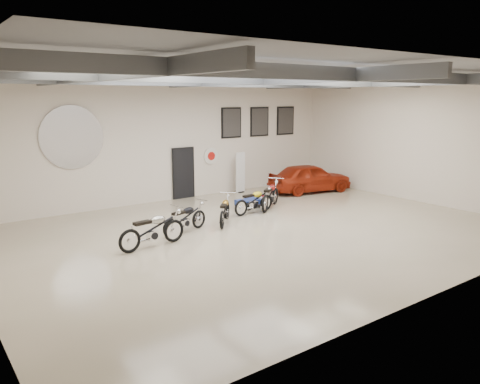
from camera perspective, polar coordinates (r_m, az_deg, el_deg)
floor at (r=14.99m, az=2.72°, el=-4.86°), size 16.00×12.00×0.01m
ceiling at (r=14.41m, az=2.91°, el=14.59°), size 16.00×12.00×0.01m
back_wall at (r=19.49m, az=-8.41°, el=6.31°), size 16.00×0.02×5.00m
right_wall at (r=20.46m, az=20.62°, el=5.95°), size 0.02×12.00×5.00m
ceiling_beams at (r=14.39m, az=2.90°, el=13.60°), size 15.80×11.80×0.32m
door at (r=19.87m, az=-6.94°, el=2.23°), size 0.92×0.08×2.10m
logo_plaque at (r=17.92m, az=-19.80°, el=6.28°), size 2.30×0.06×1.16m
poster_left at (r=20.98m, az=-1.07°, el=8.44°), size 1.05×0.08×1.35m
poster_mid at (r=21.94m, az=2.39°, el=8.56°), size 1.05×0.08×1.35m
poster_right at (r=22.97m, az=5.55°, el=8.65°), size 1.05×0.08×1.35m
oil_sign at (r=20.49m, az=-3.56°, el=4.41°), size 0.72×0.10×0.72m
banner_stand at (r=20.94m, az=0.05°, el=2.42°), size 0.51×0.23×1.84m
motorcycle_silver at (r=13.54m, az=-10.64°, el=-4.44°), size 2.16×0.90×1.09m
motorcycle_black at (r=14.86m, az=-6.74°, el=-3.15°), size 1.94×1.09×0.96m
motorcycle_gold at (r=15.82m, az=-1.87°, el=-2.20°), size 1.66×1.74×0.95m
motorcycle_yellow at (r=17.23m, az=1.71°, el=-1.04°), size 1.91×0.79×0.96m
motorcycle_red at (r=18.00m, az=3.72°, el=-0.32°), size 2.07×1.71×1.08m
go_kart at (r=18.34m, az=1.91°, el=-0.84°), size 1.69×0.78×0.61m
vintage_car at (r=21.33m, az=8.51°, el=1.74°), size 2.25×4.04×1.30m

